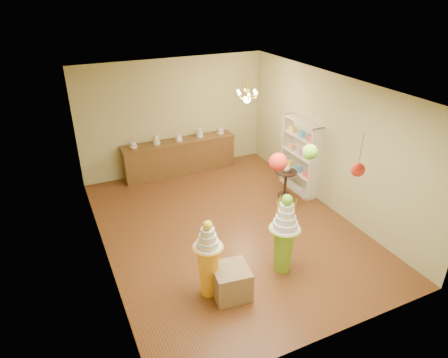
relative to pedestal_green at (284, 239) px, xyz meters
name	(u,v)px	position (x,y,z in m)	size (l,w,h in m)	color
floor	(227,227)	(-0.31, 1.66, -0.66)	(6.50, 6.50, 0.00)	brown
ceiling	(228,87)	(-0.31, 1.66, 2.34)	(6.50, 6.50, 0.00)	white
wall_back	(174,117)	(-0.31, 4.91, 0.84)	(5.00, 0.04, 3.00)	tan
wall_front	(335,257)	(-0.31, -1.59, 0.84)	(5.00, 0.04, 3.00)	tan
wall_left	(97,188)	(-2.81, 1.66, 0.84)	(0.04, 6.50, 3.00)	tan
wall_right	(330,143)	(2.19, 1.66, 0.84)	(0.04, 6.50, 3.00)	tan
pedestal_green	(284,239)	(0.00, 0.00, 0.00)	(0.58, 0.58, 1.55)	#7AB126
pedestal_orange	(208,264)	(-1.44, 0.01, -0.06)	(0.54, 0.54, 1.42)	orange
burlap_riser	(231,282)	(-1.12, -0.19, -0.39)	(0.59, 0.59, 0.53)	#90724E
sideboard	(180,156)	(-0.31, 4.63, -0.18)	(3.04, 0.54, 1.16)	brown
shelving_unit	(301,156)	(2.03, 2.46, 0.24)	(0.33, 1.20, 1.80)	beige
round_table	(285,180)	(1.55, 2.32, -0.23)	(0.67, 0.67, 0.66)	black
vase	(286,167)	(1.55, 2.32, 0.11)	(0.20, 0.20, 0.21)	beige
pom_red_left	(278,162)	(-0.17, 0.08, 1.48)	(0.30, 0.30, 1.01)	#423C2F
pom_green_mid	(310,152)	(0.15, -0.27, 1.73)	(0.24, 0.24, 0.73)	#423C2F
pom_red_right	(358,170)	(0.24, -1.20, 1.81)	(0.19, 0.19, 0.62)	#423C2F
chandelier	(247,97)	(0.91, 3.18, 1.64)	(0.62, 0.62, 0.85)	#E1C84F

